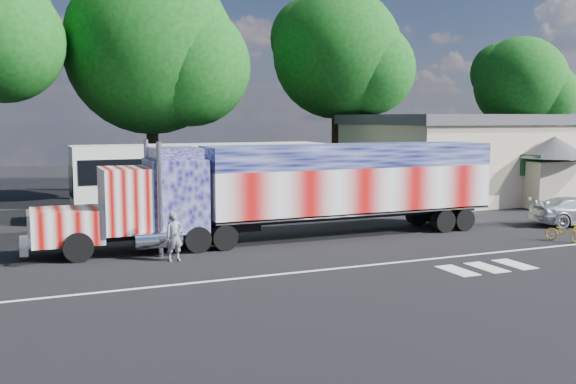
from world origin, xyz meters
name	(u,v)px	position (x,y,z in m)	size (l,w,h in m)	color
ground	(318,250)	(0.00, 0.00, 0.00)	(100.00, 100.00, 0.00)	black
lane_markings	(412,267)	(1.71, -3.77, 0.01)	(30.00, 2.67, 0.01)	silver
semi_truck	(299,187)	(0.24, 2.40, 2.15)	(19.56, 3.09, 4.17)	black
coach_bus	(202,179)	(-1.88, 9.88, 1.91)	(12.65, 2.94, 3.68)	silver
hall_building	(524,155)	(19.92, 10.86, 2.62)	(22.40, 12.80, 5.20)	beige
woman	(174,236)	(-5.48, 0.24, 0.87)	(0.64, 0.42, 1.75)	slate
bicycle	(564,232)	(9.94, -2.37, 0.40)	(0.53, 1.51, 0.79)	gold
tree_ne_a	(340,55)	(9.94, 17.71, 9.24)	(9.23, 8.79, 13.70)	black
tree_far_ne	(522,84)	(26.67, 18.62, 7.65)	(7.69, 7.32, 11.37)	black
tree_n_mid	(153,50)	(-2.86, 16.68, 8.95)	(10.47, 9.98, 14.00)	black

